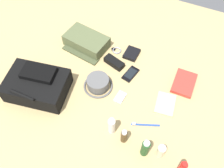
{
  "coord_description": "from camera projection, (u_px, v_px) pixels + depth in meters",
  "views": [
    {
      "loc": [
        -0.35,
        0.78,
        1.3
      ],
      "look_at": [
        0.0,
        0.0,
        0.04
      ],
      "focal_mm": 39.78,
      "sensor_mm": 36.0,
      "label": 1
    }
  ],
  "objects": [
    {
      "name": "ground_plane",
      "position": [
        112.0,
        89.0,
        1.57
      ],
      "size": [
        2.64,
        2.02,
        0.02
      ],
      "primitive_type": "cube",
      "color": "tan",
      "rests_on": "ground"
    },
    {
      "name": "backpack",
      "position": [
        37.0,
        85.0,
        1.49
      ],
      "size": [
        0.4,
        0.31,
        0.15
      ],
      "color": "black",
      "rests_on": "ground_plane"
    },
    {
      "name": "toiletry_pouch",
      "position": [
        86.0,
        42.0,
        1.73
      ],
      "size": [
        0.32,
        0.25,
        0.08
      ],
      "color": "#56603D",
      "rests_on": "ground_plane"
    },
    {
      "name": "bucket_hat",
      "position": [
        98.0,
        83.0,
        1.54
      ],
      "size": [
        0.18,
        0.18,
        0.08
      ],
      "color": "#5C5C5C",
      "rests_on": "ground_plane"
    },
    {
      "name": "lotion_bottle",
      "position": [
        161.0,
        151.0,
        1.28
      ],
      "size": [
        0.04,
        0.04,
        0.11
      ],
      "color": "beige",
      "rests_on": "ground_plane"
    },
    {
      "name": "shampoo_bottle",
      "position": [
        145.0,
        148.0,
        1.27
      ],
      "size": [
        0.04,
        0.04,
        0.14
      ],
      "color": "#19471E",
      "rests_on": "ground_plane"
    },
    {
      "name": "cologne_bottle",
      "position": [
        124.0,
        136.0,
        1.33
      ],
      "size": [
        0.04,
        0.04,
        0.11
      ],
      "color": "#473319",
      "rests_on": "ground_plane"
    },
    {
      "name": "toothpaste_tube",
      "position": [
        112.0,
        126.0,
        1.34
      ],
      "size": [
        0.04,
        0.04,
        0.13
      ],
      "color": "white",
      "rests_on": "ground_plane"
    },
    {
      "name": "paperback_novel",
      "position": [
        184.0,
        83.0,
        1.56
      ],
      "size": [
        0.13,
        0.19,
        0.02
      ],
      "color": "red",
      "rests_on": "ground_plane"
    },
    {
      "name": "cell_phone",
      "position": [
        131.0,
        74.0,
        1.61
      ],
      "size": [
        0.09,
        0.13,
        0.01
      ],
      "color": "black",
      "rests_on": "ground_plane"
    },
    {
      "name": "media_player",
      "position": [
        120.0,
        97.0,
        1.51
      ],
      "size": [
        0.06,
        0.09,
        0.01
      ],
      "color": "#B7B7BC",
      "rests_on": "ground_plane"
    },
    {
      "name": "wristwatch",
      "position": [
        116.0,
        50.0,
        1.73
      ],
      "size": [
        0.07,
        0.06,
        0.01
      ],
      "color": "#99999E",
      "rests_on": "ground_plane"
    },
    {
      "name": "toothbrush",
      "position": [
        144.0,
        125.0,
        1.41
      ],
      "size": [
        0.16,
        0.07,
        0.02
      ],
      "color": "blue",
      "rests_on": "ground_plane"
    },
    {
      "name": "wallet",
      "position": [
        132.0,
        54.0,
        1.7
      ],
      "size": [
        0.09,
        0.11,
        0.02
      ],
      "primitive_type": "cube",
      "rotation": [
        0.0,
        0.0,
        -0.02
      ],
      "color": "black",
      "rests_on": "ground_plane"
    },
    {
      "name": "notepad",
      "position": [
        165.0,
        104.0,
        1.48
      ],
      "size": [
        0.13,
        0.16,
        0.02
      ],
      "primitive_type": "cube",
      "rotation": [
        0.0,
        0.0,
        0.12
      ],
      "color": "beige",
      "rests_on": "ground_plane"
    },
    {
      "name": "sunglasses_case",
      "position": [
        114.0,
        62.0,
        1.65
      ],
      "size": [
        0.15,
        0.09,
        0.04
      ],
      "primitive_type": "cube",
      "rotation": [
        0.0,
        0.0,
        -0.29
      ],
      "color": "black",
      "rests_on": "ground_plane"
    }
  ]
}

